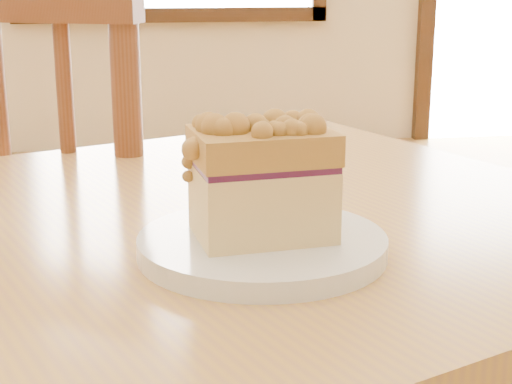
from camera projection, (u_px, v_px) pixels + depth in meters
cafe_table_main at (78, 349)px, 0.74m from camera, size 1.27×1.07×0.75m
cafe_chair_main at (66, 276)px, 1.28m from camera, size 0.59×0.59×0.99m
plate at (262, 246)px, 0.66m from camera, size 0.21×0.21×0.02m
cake_slice at (262, 172)px, 0.64m from camera, size 0.13×0.09×0.11m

